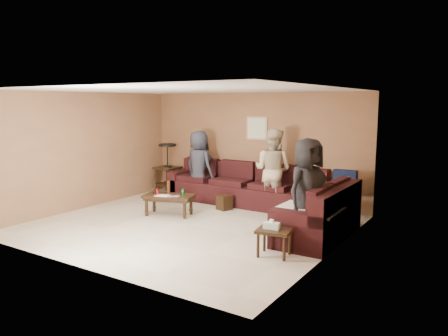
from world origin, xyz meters
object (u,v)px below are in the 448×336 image
object	(u,v)px
coffee_table	(169,198)
person_middle	(273,170)
waste_bin	(224,202)
person_left	(199,166)
sectional_sofa	(265,199)
end_table_left	(168,167)
side_table_right	(274,232)
person_right	(307,191)

from	to	relation	value
coffee_table	person_middle	world-z (taller)	person_middle
coffee_table	waste_bin	world-z (taller)	coffee_table
waste_bin	person_middle	world-z (taller)	person_middle
coffee_table	person_left	bearing A→B (deg)	101.16
sectional_sofa	end_table_left	size ratio (longest dim) A/B	3.74
side_table_right	waste_bin	bearing A→B (deg)	136.98
person_middle	person_left	bearing A→B (deg)	1.67
waste_bin	person_middle	distance (m)	1.25
sectional_sofa	waste_bin	bearing A→B (deg)	-172.23
side_table_right	person_left	xyz separation A→B (m)	(-3.16, 2.48, 0.46)
person_left	person_middle	distance (m)	1.89
coffee_table	waste_bin	bearing A→B (deg)	54.66
end_table_left	person_right	xyz separation A→B (m)	(4.54, -1.95, 0.21)
person_right	person_middle	bearing A→B (deg)	57.58
end_table_left	side_table_right	xyz separation A→B (m)	(4.37, -2.79, -0.29)
sectional_sofa	person_middle	xyz separation A→B (m)	(-0.01, 0.37, 0.55)
person_middle	person_right	world-z (taller)	person_middle
coffee_table	side_table_right	bearing A→B (deg)	-19.54
coffee_table	person_left	distance (m)	1.56
coffee_table	sectional_sofa	bearing A→B (deg)	34.83
end_table_left	person_right	distance (m)	4.95
side_table_right	person_middle	xyz separation A→B (m)	(-1.26, 2.51, 0.51)
sectional_sofa	waste_bin	xyz separation A→B (m)	(-0.90, -0.12, -0.17)
sectional_sofa	person_left	distance (m)	1.99
coffee_table	waste_bin	distance (m)	1.24
coffee_table	person_middle	bearing A→B (deg)	42.91
end_table_left	person_middle	world-z (taller)	person_middle
person_middle	sectional_sofa	bearing A→B (deg)	92.07
person_left	person_right	bearing A→B (deg)	166.85
coffee_table	person_left	xyz separation A→B (m)	(-0.29, 1.46, 0.46)
coffee_table	end_table_left	size ratio (longest dim) A/B	0.89
sectional_sofa	person_right	xyz separation A→B (m)	(1.43, -1.30, 0.54)
side_table_right	person_left	bearing A→B (deg)	141.85
coffee_table	side_table_right	world-z (taller)	coffee_table
sectional_sofa	end_table_left	bearing A→B (deg)	168.16
sectional_sofa	person_middle	size ratio (longest dim) A/B	2.66
coffee_table	waste_bin	xyz separation A→B (m)	(0.71, 1.00, -0.20)
end_table_left	person_left	xyz separation A→B (m)	(1.21, -0.31, 0.17)
waste_bin	person_left	distance (m)	1.28
coffee_table	end_table_left	xyz separation A→B (m)	(-1.50, 1.77, 0.29)
sectional_sofa	side_table_right	bearing A→B (deg)	-59.58
end_table_left	sectional_sofa	bearing A→B (deg)	-11.84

